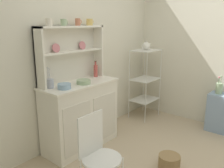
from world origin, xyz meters
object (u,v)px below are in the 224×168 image
bakers_rack (145,76)px  bowl_mixing_large (64,86)px  hutch_cabinet (81,114)px  jam_bottle (96,70)px  floor_basket (169,161)px  porcelain_teapot (146,46)px  hutch_shelf_unit (70,50)px  wire_chair (97,150)px  utensil_jar (50,83)px  cup_cream_0 (49,22)px  flower_vase (219,88)px

bakers_rack → bowl_mixing_large: (-1.75, 0.01, 0.18)m
hutch_cabinet → bowl_mixing_large: bowl_mixing_large is taller
bakers_rack → jam_bottle: (-1.05, 0.17, 0.24)m
bakers_rack → jam_bottle: size_ratio=5.26×
floor_basket → porcelain_teapot: 1.96m
bakers_rack → porcelain_teapot: porcelain_teapot is taller
hutch_shelf_unit → wire_chair: size_ratio=1.16×
hutch_shelf_unit → bowl_mixing_large: bearing=-142.3°
hutch_cabinet → utensil_jar: (-0.39, 0.08, 0.49)m
cup_cream_0 → utensil_jar: cup_cream_0 is taller
hutch_shelf_unit → bakers_rack: (1.44, -0.24, -0.56)m
bakers_rack → jam_bottle: bearing=171.0°
hutch_cabinet → hutch_shelf_unit: (-0.00, 0.16, 0.84)m
cup_cream_0 → porcelain_teapot: 1.81m
porcelain_teapot → flower_vase: 1.31m
wire_chair → utensil_jar: 1.06m
hutch_cabinet → cup_cream_0: (-0.32, 0.12, 1.18)m
jam_bottle → porcelain_teapot: size_ratio=1.02×
cup_cream_0 → wire_chair: bearing=-106.0°
wire_chair → bowl_mixing_large: size_ratio=5.49×
hutch_cabinet → utensil_jar: bearing=168.6°
cup_cream_0 → bowl_mixing_large: cup_cream_0 is taller
porcelain_teapot → hutch_cabinet: bearing=176.8°
bowl_mixing_large → floor_basket: bearing=-60.7°
hutch_cabinet → porcelain_teapot: size_ratio=4.76×
floor_basket → bakers_rack: bearing=43.2°
utensil_jar → cup_cream_0: bearing=31.7°
bakers_rack → bowl_mixing_large: bearing=179.8°
floor_basket → bowl_mixing_large: (-0.61, 1.08, 0.84)m
bowl_mixing_large → hutch_cabinet: bearing=13.4°
jam_bottle → utensil_jar: size_ratio=0.90×
wire_chair → bowl_mixing_large: (0.29, 0.79, 0.40)m
bowl_mixing_large → flower_vase: bowl_mixing_large is taller
hutch_cabinet → flower_vase: hutch_cabinet is taller
hutch_cabinet → wire_chair: bearing=-124.8°
utensil_jar → hutch_cabinet: bearing=-11.4°
floor_basket → flower_vase: size_ratio=0.90×
porcelain_teapot → flower_vase: (0.25, -1.15, -0.57)m
floor_basket → wire_chair: bearing=162.3°
hutch_shelf_unit → bowl_mixing_large: size_ratio=6.35×
hutch_shelf_unit → bowl_mixing_large: 0.54m
bakers_rack → floor_basket: (-1.14, -1.07, -0.66)m
bowl_mixing_large → flower_vase: (2.00, -1.16, -0.24)m
wire_chair → porcelain_teapot: bearing=-11.3°
hutch_shelf_unit → cup_cream_0: bearing=-172.5°
bakers_rack → bowl_mixing_large: size_ratio=7.68×
jam_bottle → flower_vase: jam_bottle is taller
hutch_cabinet → utensil_jar: size_ratio=4.21×
jam_bottle → hutch_shelf_unit: bearing=168.7°
hutch_cabinet → utensil_jar: utensil_jar is taller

